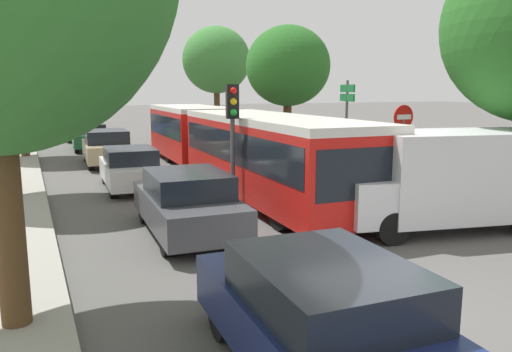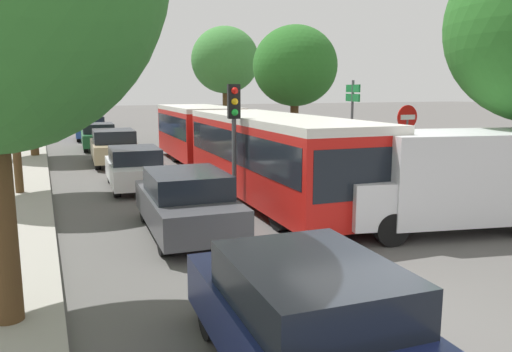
{
  "view_description": "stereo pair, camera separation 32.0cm",
  "coord_description": "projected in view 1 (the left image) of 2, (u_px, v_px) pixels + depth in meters",
  "views": [
    {
      "loc": [
        -4.77,
        -5.32,
        3.26
      ],
      "look_at": [
        0.2,
        5.45,
        1.2
      ],
      "focal_mm": 35.0,
      "sensor_mm": 36.0,
      "label": 1
    },
    {
      "loc": [
        -4.47,
        -5.45,
        3.26
      ],
      "look_at": [
        0.2,
        5.45,
        1.2
      ],
      "focal_mm": 35.0,
      "sensor_mm": 36.0,
      "label": 2
    }
  ],
  "objects": [
    {
      "name": "queued_car_navy",
      "position": [
        323.0,
        320.0,
        5.54
      ],
      "size": [
        1.99,
        4.26,
        1.45
      ],
      "rotation": [
        0.0,
        0.0,
        1.52
      ],
      "color": "navy",
      "rests_on": "ground"
    },
    {
      "name": "queued_car_tan",
      "position": [
        107.0,
        147.0,
        21.8
      ],
      "size": [
        2.09,
        4.48,
        1.52
      ],
      "rotation": [
        0.0,
        0.0,
        1.52
      ],
      "color": "tan",
      "rests_on": "ground"
    },
    {
      "name": "kerb_strip_left",
      "position": [
        2.0,
        156.0,
        24.37
      ],
      "size": [
        3.2,
        53.72,
        0.14
      ],
      "primitive_type": "cube",
      "color": "#9E998E",
      "rests_on": "ground"
    },
    {
      "name": "queued_car_white",
      "position": [
        131.0,
        168.0,
        16.48
      ],
      "size": [
        1.88,
        4.04,
        1.37
      ],
      "rotation": [
        0.0,
        0.0,
        1.52
      ],
      "color": "white",
      "rests_on": "ground"
    },
    {
      "name": "tree_left_mid",
      "position": [
        2.0,
        17.0,
        14.23
      ],
      "size": [
        4.48,
        4.48,
        8.0
      ],
      "color": "#51381E",
      "rests_on": "ground"
    },
    {
      "name": "queued_car_green",
      "position": [
        89.0,
        137.0,
        27.24
      ],
      "size": [
        1.96,
        4.19,
        1.43
      ],
      "rotation": [
        0.0,
        0.0,
        1.52
      ],
      "color": "#236638",
      "rests_on": "ground"
    },
    {
      "name": "queued_car_blue",
      "position": [
        80.0,
        128.0,
        32.47
      ],
      "size": [
        2.09,
        4.49,
        1.53
      ],
      "rotation": [
        0.0,
        0.0,
        1.52
      ],
      "color": "#284799",
      "rests_on": "ground"
    },
    {
      "name": "city_bus_rear",
      "position": [
        62.0,
        111.0,
        45.46
      ],
      "size": [
        2.8,
        11.03,
        2.36
      ],
      "rotation": [
        0.0,
        0.0,
        1.6
      ],
      "color": "silver",
      "rests_on": "ground"
    },
    {
      "name": "no_entry_sign",
      "position": [
        403.0,
        137.0,
        14.67
      ],
      "size": [
        0.7,
        0.08,
        2.82
      ],
      "rotation": [
        0.0,
        0.0,
        -1.57
      ],
      "color": "#56595E",
      "rests_on": "ground"
    },
    {
      "name": "direction_sign_post",
      "position": [
        347.0,
        109.0,
        18.77
      ],
      "size": [
        0.4,
        1.37,
        3.6
      ],
      "rotation": [
        0.0,
        0.0,
        2.89
      ],
      "color": "#56595E",
      "rests_on": "ground"
    },
    {
      "name": "articulated_bus",
      "position": [
        230.0,
        140.0,
        17.98
      ],
      "size": [
        3.28,
        16.99,
        2.51
      ],
      "rotation": [
        0.0,
        0.0,
        -1.61
      ],
      "color": "red",
      "rests_on": "ground"
    },
    {
      "name": "queued_car_graphite",
      "position": [
        187.0,
        203.0,
        11.27
      ],
      "size": [
        2.0,
        4.28,
        1.46
      ],
      "rotation": [
        0.0,
        0.0,
        1.52
      ],
      "color": "#47474C",
      "rests_on": "ground"
    },
    {
      "name": "tree_right_far",
      "position": [
        217.0,
        62.0,
        31.31
      ],
      "size": [
        4.26,
        4.26,
        7.17
      ],
      "color": "#51381E",
      "rests_on": "ground"
    },
    {
      "name": "traffic_light",
      "position": [
        233.0,
        119.0,
        13.18
      ],
      "size": [
        0.36,
        0.39,
        3.4
      ],
      "rotation": [
        0.0,
        0.0,
        -1.77
      ],
      "color": "#56595E",
      "rests_on": "ground"
    },
    {
      "name": "tree_left_far",
      "position": [
        18.0,
        59.0,
        23.06
      ],
      "size": [
        4.74,
        4.74,
        7.09
      ],
      "color": "#51381E",
      "rests_on": "ground"
    },
    {
      "name": "white_van",
      "position": [
        450.0,
        177.0,
        11.62
      ],
      "size": [
        5.3,
        2.96,
        2.31
      ],
      "rotation": [
        0.0,
        0.0,
        2.93
      ],
      "color": "silver",
      "rests_on": "ground"
    },
    {
      "name": "tree_right_mid",
      "position": [
        288.0,
        66.0,
        23.65
      ],
      "size": [
        4.0,
        4.0,
        6.26
      ],
      "color": "#51381E",
      "rests_on": "ground"
    },
    {
      "name": "ground_plane",
      "position": [
        400.0,
        316.0,
        7.29
      ],
      "size": [
        200.0,
        200.0,
        0.0
      ],
      "primitive_type": "plane",
      "color": "#565451"
    }
  ]
}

